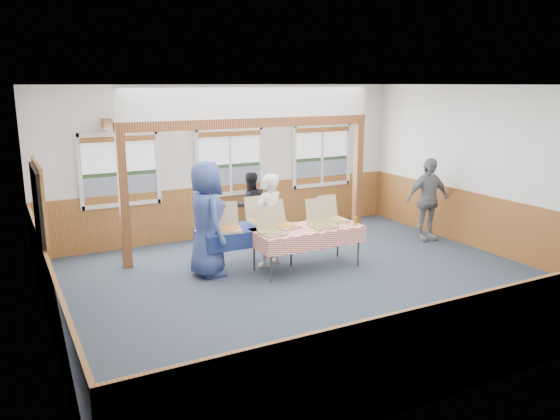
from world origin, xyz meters
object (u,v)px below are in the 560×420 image
object	(u,v)px
table_left	(246,230)
table_right	(307,230)
person_grey	(427,199)
man_blue	(207,219)
woman_white	(269,220)
woman_black	(250,206)

from	to	relation	value
table_left	table_right	size ratio (longest dim) A/B	0.92
person_grey	man_blue	bearing A→B (deg)	-175.17
man_blue	table_right	bearing A→B (deg)	-107.36
woman_white	man_blue	xyz separation A→B (m)	(-1.16, 0.04, 0.15)
woman_black	man_blue	world-z (taller)	man_blue
table_left	table_right	world-z (taller)	same
woman_white	man_blue	world-z (taller)	man_blue
man_blue	woman_black	bearing A→B (deg)	-43.19
table_left	table_right	distance (m)	1.08
man_blue	person_grey	world-z (taller)	man_blue
woman_black	person_grey	xyz separation A→B (m)	(3.26, -1.75, 0.15)
woman_white	woman_black	bearing A→B (deg)	-120.84
woman_black	man_blue	distance (m)	2.29
woman_black	man_blue	xyz separation A→B (m)	(-1.56, -1.65, 0.27)
table_left	man_blue	size ratio (longest dim) A/B	0.90
table_right	woman_white	distance (m)	0.72
woman_white	table_right	bearing A→B (deg)	119.02
woman_black	person_grey	distance (m)	3.70
table_left	person_grey	bearing A→B (deg)	6.72
table_right	person_grey	distance (m)	3.19
table_left	woman_black	xyz separation A→B (m)	(0.82, 1.62, 0.02)
table_left	woman_white	bearing A→B (deg)	-1.49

